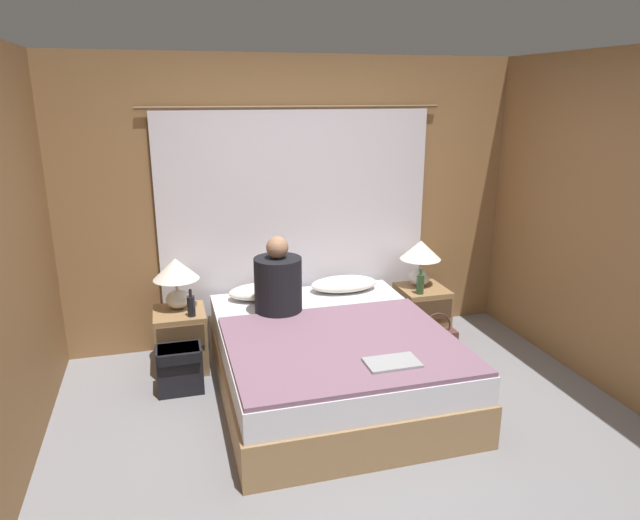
% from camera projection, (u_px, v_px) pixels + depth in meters
% --- Properties ---
extents(ground_plane, '(16.00, 16.00, 0.00)m').
position_uv_depth(ground_plane, '(361.00, 443.00, 3.70)').
color(ground_plane, gray).
extents(wall_back, '(4.12, 0.06, 2.50)m').
position_uv_depth(wall_back, '(295.00, 203.00, 5.04)').
color(wall_back, olive).
rests_on(wall_back, ground_plane).
extents(curtain_panel, '(2.59, 0.02, 2.08)m').
position_uv_depth(curtain_panel, '(297.00, 228.00, 5.04)').
color(curtain_panel, silver).
rests_on(curtain_panel, ground_plane).
extents(bed, '(1.63, 2.02, 0.50)m').
position_uv_depth(bed, '(331.00, 361.00, 4.29)').
color(bed, '#99754C').
rests_on(bed, ground_plane).
extents(nightstand_left, '(0.41, 0.45, 0.50)m').
position_uv_depth(nightstand_left, '(181.00, 339.00, 4.65)').
color(nightstand_left, '#937047').
rests_on(nightstand_left, ground_plane).
extents(nightstand_right, '(0.41, 0.45, 0.50)m').
position_uv_depth(nightstand_right, '(421.00, 313.00, 5.20)').
color(nightstand_right, '#937047').
rests_on(nightstand_right, ground_plane).
extents(lamp_left, '(0.37, 0.37, 0.42)m').
position_uv_depth(lamp_left, '(176.00, 275.00, 4.58)').
color(lamp_left, silver).
rests_on(lamp_left, nightstand_left).
extents(lamp_right, '(0.37, 0.37, 0.42)m').
position_uv_depth(lamp_right, '(420.00, 255.00, 5.13)').
color(lamp_right, silver).
rests_on(lamp_right, nightstand_right).
extents(pillow_left, '(0.60, 0.33, 0.12)m').
position_uv_depth(pillow_left, '(264.00, 291.00, 4.85)').
color(pillow_left, silver).
rests_on(pillow_left, bed).
extents(pillow_right, '(0.60, 0.33, 0.12)m').
position_uv_depth(pillow_right, '(344.00, 284.00, 5.03)').
color(pillow_right, silver).
rests_on(pillow_right, bed).
extents(blanket_on_bed, '(1.57, 1.36, 0.03)m').
position_uv_depth(blanket_on_bed, '(343.00, 344.00, 3.93)').
color(blanket_on_bed, slate).
rests_on(blanket_on_bed, bed).
extents(person_left_in_bed, '(0.37, 0.37, 0.63)m').
position_uv_depth(person_left_in_bed, '(278.00, 283.00, 4.45)').
color(person_left_in_bed, black).
rests_on(person_left_in_bed, bed).
extents(beer_bottle_on_left_stand, '(0.06, 0.06, 0.22)m').
position_uv_depth(beer_bottle_on_left_stand, '(191.00, 306.00, 4.46)').
color(beer_bottle_on_left_stand, black).
rests_on(beer_bottle_on_left_stand, nightstand_left).
extents(beer_bottle_on_right_stand, '(0.07, 0.07, 0.23)m').
position_uv_depth(beer_bottle_on_right_stand, '(420.00, 284.00, 4.96)').
color(beer_bottle_on_right_stand, '#2D4C28').
rests_on(beer_bottle_on_right_stand, nightstand_right).
extents(laptop_on_bed, '(0.34, 0.21, 0.02)m').
position_uv_depth(laptop_on_bed, '(392.00, 363.00, 3.61)').
color(laptop_on_bed, '#9EA0A5').
rests_on(laptop_on_bed, blanket_on_bed).
extents(backpack_on_floor, '(0.34, 0.25, 0.36)m').
position_uv_depth(backpack_on_floor, '(180.00, 366.00, 4.29)').
color(backpack_on_floor, black).
rests_on(backpack_on_floor, ground_plane).
extents(handbag_on_floor, '(0.35, 0.14, 0.39)m').
position_uv_depth(handbag_on_floor, '(436.00, 342.00, 4.91)').
color(handbag_on_floor, brown).
rests_on(handbag_on_floor, ground_plane).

